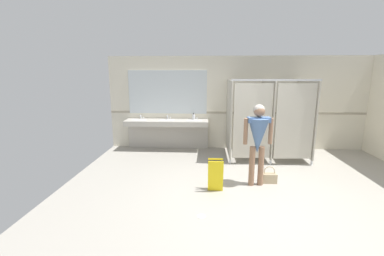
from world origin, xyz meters
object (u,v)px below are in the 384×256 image
Objects in this scene: handbag at (269,177)px; wet_floor_sign at (216,175)px; soap_dispenser at (194,117)px; person_standing at (258,136)px.

handbag is 1.19m from wet_floor_sign.
soap_dispenser is 2.88m from wet_floor_sign.
handbag is at bearing 21.46° from wet_floor_sign.
soap_dispenser is (-1.34, 2.45, -0.06)m from person_standing.
wet_floor_sign is (-1.09, -0.43, 0.20)m from handbag.
person_standing is at bearing -157.53° from handbag.
person_standing is 4.63× the size of handbag.
person_standing is 1.10m from wet_floor_sign.
person_standing is at bearing -61.21° from soap_dispenser.
soap_dispenser is at bearing 118.79° from person_standing.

